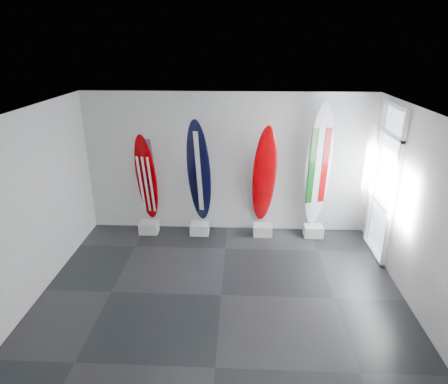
{
  "coord_description": "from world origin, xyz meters",
  "views": [
    {
      "loc": [
        0.29,
        -5.39,
        3.95
      ],
      "look_at": [
        -0.02,
        1.4,
        1.29
      ],
      "focal_mm": 31.29,
      "sensor_mm": 36.0,
      "label": 1
    }
  ],
  "objects_px": {
    "surfboard_navy": "(199,172)",
    "surfboard_italy": "(318,166)",
    "surfboard_swiss": "(264,176)",
    "surfboard_usa": "(146,178)"
  },
  "relations": [
    {
      "from": "surfboard_swiss",
      "to": "surfboard_italy",
      "type": "distance_m",
      "value": 1.11
    },
    {
      "from": "surfboard_navy",
      "to": "surfboard_italy",
      "type": "xyz_separation_m",
      "value": [
        2.45,
        0.0,
        0.17
      ]
    },
    {
      "from": "surfboard_navy",
      "to": "surfboard_usa",
      "type": "bearing_deg",
      "value": -163.61
    },
    {
      "from": "surfboard_navy",
      "to": "surfboard_italy",
      "type": "height_order",
      "value": "surfboard_italy"
    },
    {
      "from": "surfboard_italy",
      "to": "surfboard_usa",
      "type": "bearing_deg",
      "value": 162.72
    },
    {
      "from": "surfboard_navy",
      "to": "surfboard_swiss",
      "type": "xyz_separation_m",
      "value": [
        1.36,
        0.0,
        -0.05
      ]
    },
    {
      "from": "surfboard_swiss",
      "to": "surfboard_italy",
      "type": "xyz_separation_m",
      "value": [
        1.09,
        0.0,
        0.22
      ]
    },
    {
      "from": "surfboard_usa",
      "to": "surfboard_italy",
      "type": "distance_m",
      "value": 3.58
    },
    {
      "from": "surfboard_navy",
      "to": "surfboard_swiss",
      "type": "bearing_deg",
      "value": 16.39
    },
    {
      "from": "surfboard_italy",
      "to": "surfboard_swiss",
      "type": "bearing_deg",
      "value": 162.72
    }
  ]
}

